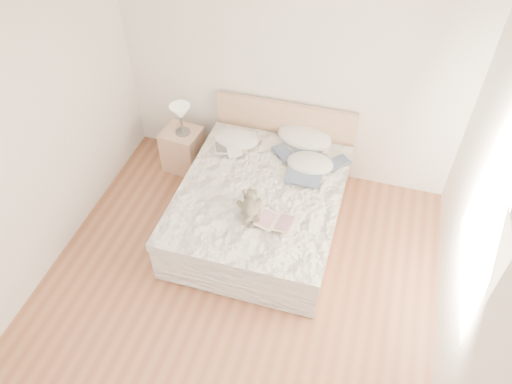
% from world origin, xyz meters
% --- Properties ---
extents(floor, '(4.00, 4.50, 0.00)m').
position_xyz_m(floor, '(0.00, 0.00, 0.00)').
color(floor, brown).
rests_on(floor, ground).
extents(ceiling, '(4.00, 4.50, 0.00)m').
position_xyz_m(ceiling, '(0.00, 0.00, 2.70)').
color(ceiling, white).
rests_on(ceiling, ground).
extents(wall_back, '(4.00, 0.02, 2.70)m').
position_xyz_m(wall_back, '(0.00, 2.25, 1.35)').
color(wall_back, white).
rests_on(wall_back, ground).
extents(wall_left, '(0.02, 4.50, 2.70)m').
position_xyz_m(wall_left, '(-2.00, 0.00, 1.35)').
color(wall_left, white).
rests_on(wall_left, ground).
extents(wall_right, '(0.02, 4.50, 2.70)m').
position_xyz_m(wall_right, '(2.00, 0.00, 1.35)').
color(wall_right, white).
rests_on(wall_right, ground).
extents(window, '(0.02, 1.30, 1.10)m').
position_xyz_m(window, '(1.99, 0.30, 1.45)').
color(window, white).
rests_on(window, wall_right).
extents(bed, '(1.72, 2.14, 1.00)m').
position_xyz_m(bed, '(0.00, 1.19, 0.31)').
color(bed, tan).
rests_on(bed, floor).
extents(nightstand, '(0.49, 0.45, 0.56)m').
position_xyz_m(nightstand, '(-1.23, 1.85, 0.28)').
color(nightstand, tan).
rests_on(nightstand, floor).
extents(table_lamp, '(0.28, 0.28, 0.40)m').
position_xyz_m(table_lamp, '(-1.20, 1.84, 0.84)').
color(table_lamp, '#4C4742').
rests_on(table_lamp, nightstand).
extents(pillow_left, '(0.57, 0.41, 0.17)m').
position_xyz_m(pillow_left, '(-0.50, 1.82, 0.64)').
color(pillow_left, white).
rests_on(pillow_left, bed).
extents(pillow_middle, '(0.76, 0.60, 0.20)m').
position_xyz_m(pillow_middle, '(0.27, 2.09, 0.64)').
color(pillow_middle, white).
rests_on(pillow_middle, bed).
extents(pillow_right, '(0.53, 0.38, 0.16)m').
position_xyz_m(pillow_right, '(0.43, 1.64, 0.64)').
color(pillow_right, silver).
rests_on(pillow_right, bed).
extents(blouse, '(0.63, 0.67, 0.02)m').
position_xyz_m(blouse, '(0.40, 1.56, 0.63)').
color(blouse, '#384662').
rests_on(blouse, bed).
extents(photo_book, '(0.40, 0.35, 0.03)m').
position_xyz_m(photo_book, '(-0.54, 1.61, 0.63)').
color(photo_book, white).
rests_on(photo_book, bed).
extents(childrens_book, '(0.42, 0.31, 0.02)m').
position_xyz_m(childrens_book, '(0.28, 0.69, 0.63)').
color(childrens_book, beige).
rests_on(childrens_book, bed).
extents(teddy_bear, '(0.34, 0.39, 0.17)m').
position_xyz_m(teddy_bear, '(0.01, 0.73, 0.65)').
color(teddy_bear, '#635B4C').
rests_on(teddy_bear, bed).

